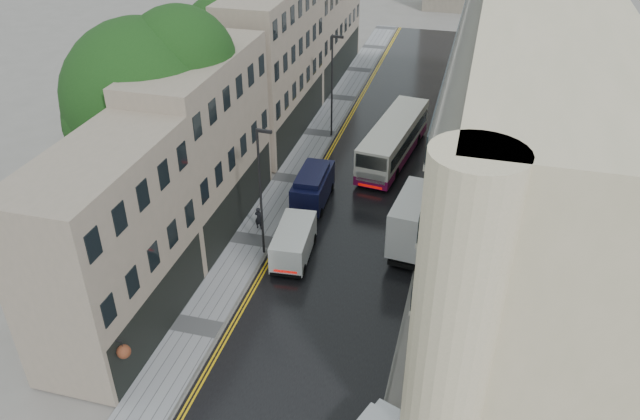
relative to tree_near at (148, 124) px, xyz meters
The scene contains 14 objects.
road 16.14m from the tree_near, 30.96° to the left, with size 9.00×85.00×0.02m, color black.
left_sidewalk 12.16m from the tree_near, 48.44° to the left, with size 2.70×85.00×0.12m, color gray.
right_sidewalk 20.59m from the tree_near, 22.73° to the left, with size 1.80×85.00×0.12m, color slate.
old_shop_row 10.50m from the tree_near, 73.04° to the left, with size 4.50×56.00×12.00m, color gray, non-canonical shape.
modern_block 23.58m from the tree_near, 14.74° to the left, with size 8.00×40.00×14.00m, color beige, non-canonical shape.
tree_near is the anchor object (origin of this frame).
tree_far 13.02m from the tree_near, 88.68° to the left, with size 9.24×9.24×12.46m, color black, non-canonical shape.
cream_bus 16.29m from the tree_near, 39.82° to the left, with size 2.57×11.29×3.08m, color silver, non-canonical shape.
white_lorry 16.25m from the tree_near, ahead, with size 2.11×7.02×3.69m, color silver, non-canonical shape.
white_van 11.22m from the tree_near, 21.09° to the right, with size 1.97×4.61×2.08m, color white, non-canonical shape.
navy_van 10.40m from the tree_near, 20.31° to the left, with size 2.02×5.04×2.57m, color black, non-canonical shape.
pedestrian 8.98m from the tree_near, ahead, with size 0.57×0.38×1.57m, color black.
lamp_post_near 8.47m from the tree_near, 13.68° to the right, with size 0.93×0.21×8.25m, color black, non-canonical shape.
lamp_post_far 17.60m from the tree_near, 63.69° to the left, with size 0.95×0.21×8.46m, color black, non-canonical shape.
Camera 1 is at (6.67, -11.18, 22.58)m, focal length 35.00 mm.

